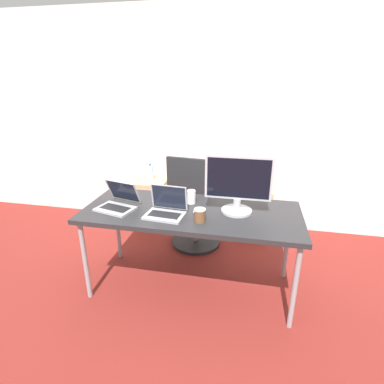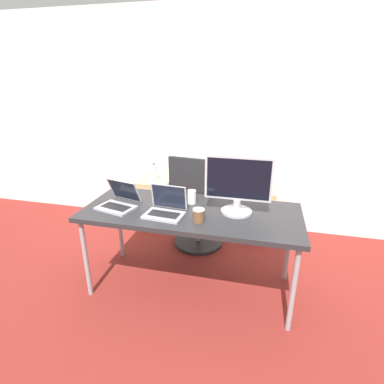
# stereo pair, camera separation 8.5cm
# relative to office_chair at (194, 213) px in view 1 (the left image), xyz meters

# --- Properties ---
(ground_plane) EXTENTS (14.00, 14.00, 0.00)m
(ground_plane) POSITION_rel_office_chair_xyz_m (0.12, -0.70, -0.41)
(ground_plane) COLOR maroon
(wall_back) EXTENTS (10.00, 0.05, 2.60)m
(wall_back) POSITION_rel_office_chair_xyz_m (0.12, 0.69, 0.89)
(wall_back) COLOR white
(wall_back) RESTS_ON ground_plane
(desk) EXTENTS (1.82, 0.76, 0.77)m
(desk) POSITION_rel_office_chair_xyz_m (0.12, -0.70, 0.31)
(desk) COLOR #28282B
(desk) RESTS_ON ground_plane
(office_chair) EXTENTS (0.56, 0.59, 1.08)m
(office_chair) POSITION_rel_office_chair_xyz_m (0.00, 0.00, 0.00)
(office_chair) COLOR #232326
(office_chair) RESTS_ON ground_plane
(cabinet_left) EXTENTS (0.42, 0.45, 0.62)m
(cabinet_left) POSITION_rel_office_chair_xyz_m (-0.64, 0.43, -0.10)
(cabinet_left) COLOR tan
(cabinet_left) RESTS_ON ground_plane
(cabinet_right) EXTENTS (0.42, 0.45, 0.62)m
(cabinet_right) POSITION_rel_office_chair_xyz_m (0.64, 0.43, -0.10)
(cabinet_right) COLOR tan
(cabinet_right) RESTS_ON ground_plane
(water_bottle) EXTENTS (0.08, 0.08, 0.21)m
(water_bottle) POSITION_rel_office_chair_xyz_m (-0.64, 0.44, 0.30)
(water_bottle) COLOR silver
(water_bottle) RESTS_ON cabinet_left
(laptop_left) EXTENTS (0.33, 0.27, 0.23)m
(laptop_left) POSITION_rel_office_chair_xyz_m (-0.06, -0.83, 0.41)
(laptop_left) COLOR #ADADB2
(laptop_left) RESTS_ON desk
(laptop_right) EXTENTS (0.35, 0.36, 0.22)m
(laptop_right) POSITION_rel_office_chair_xyz_m (-0.50, -0.78, 0.41)
(laptop_right) COLOR #ADADB2
(laptop_right) RESTS_ON desk
(monitor) EXTENTS (0.54, 0.25, 0.48)m
(monitor) POSITION_rel_office_chair_xyz_m (0.49, -0.66, 0.60)
(monitor) COLOR #B7B7BC
(monitor) RESTS_ON desk
(mouse) EXTENTS (0.04, 0.06, 0.03)m
(mouse) POSITION_rel_office_chair_xyz_m (0.16, -0.76, 0.38)
(mouse) COLOR silver
(mouse) RESTS_ON desk
(coffee_cup_white) EXTENTS (0.07, 0.07, 0.12)m
(coffee_cup_white) POSITION_rel_office_chair_xyz_m (0.09, -0.55, 0.42)
(coffee_cup_white) COLOR white
(coffee_cup_white) RESTS_ON desk
(coffee_cup_brown) EXTENTS (0.09, 0.09, 0.11)m
(coffee_cup_brown) POSITION_rel_office_chair_xyz_m (0.22, -0.89, 0.42)
(coffee_cup_brown) COLOR brown
(coffee_cup_brown) RESTS_ON desk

